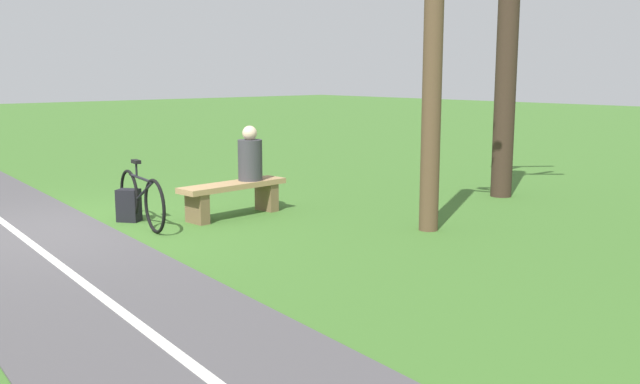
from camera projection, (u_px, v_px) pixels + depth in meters
name	position (u px, v px, depth m)	size (l,w,h in m)	color
ground_plane	(65.00, 230.00, 9.49)	(80.00, 80.00, 0.00)	#3D6B28
paved_path	(139.00, 326.00, 5.90)	(2.25, 36.00, 0.02)	#4C494C
path_centre_line	(139.00, 325.00, 5.90)	(0.10, 32.00, 0.00)	silver
bench	(233.00, 193.00, 10.34)	(1.76, 0.55, 0.50)	#A88456
person_seated	(250.00, 157.00, 10.49)	(0.39, 0.39, 0.81)	#38383D
bicycle	(141.00, 199.00, 9.69)	(0.30, 1.75, 0.90)	black
backpack	(129.00, 206.00, 10.03)	(0.36, 0.37, 0.46)	black
tree_mid_field	(508.00, 52.00, 11.66)	(1.77, 1.78, 5.13)	#38281E
tree_far_left	(436.00, 41.00, 9.07)	(1.01, 0.66, 5.52)	brown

